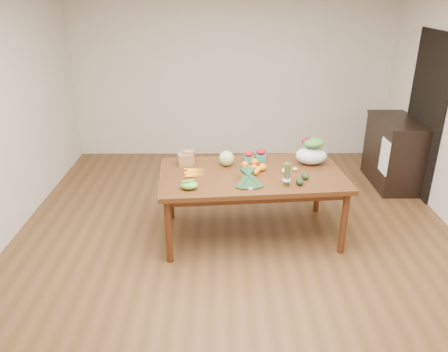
{
  "coord_description": "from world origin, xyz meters",
  "views": [
    {
      "loc": [
        -0.17,
        -3.89,
        2.59
      ],
      "look_at": [
        -0.14,
        0.0,
        0.89
      ],
      "focal_mm": 35.0,
      "sensor_mm": 36.0,
      "label": 1
    }
  ],
  "objects_px": {
    "cabinet": "(393,152)",
    "cabbage": "(226,158)",
    "asparagus_bundle": "(287,174)",
    "paper_bag": "(186,158)",
    "mandarin_cluster": "(254,168)",
    "salad_bag": "(311,152)",
    "dining_table": "(251,204)",
    "kale_bunch": "(249,178)"
  },
  "relations": [
    {
      "from": "cabinet",
      "to": "cabbage",
      "type": "xyz_separation_m",
      "value": [
        -2.33,
        -1.16,
        0.36
      ]
    },
    {
      "from": "cabinet",
      "to": "asparagus_bundle",
      "type": "xyz_separation_m",
      "value": [
        -1.73,
        -1.7,
        0.4
      ]
    },
    {
      "from": "cabbage",
      "to": "asparagus_bundle",
      "type": "height_order",
      "value": "asparagus_bundle"
    },
    {
      "from": "paper_bag",
      "to": "mandarin_cluster",
      "type": "distance_m",
      "value": 0.78
    },
    {
      "from": "paper_bag",
      "to": "asparagus_bundle",
      "type": "relative_size",
      "value": 0.88
    },
    {
      "from": "paper_bag",
      "to": "salad_bag",
      "type": "distance_m",
      "value": 1.41
    },
    {
      "from": "cabbage",
      "to": "salad_bag",
      "type": "relative_size",
      "value": 0.48
    },
    {
      "from": "dining_table",
      "to": "mandarin_cluster",
      "type": "relative_size",
      "value": 10.85
    },
    {
      "from": "paper_bag",
      "to": "kale_bunch",
      "type": "bearing_deg",
      "value": -39.76
    },
    {
      "from": "cabinet",
      "to": "asparagus_bundle",
      "type": "height_order",
      "value": "asparagus_bundle"
    },
    {
      "from": "mandarin_cluster",
      "to": "kale_bunch",
      "type": "distance_m",
      "value": 0.34
    },
    {
      "from": "cabbage",
      "to": "kale_bunch",
      "type": "distance_m",
      "value": 0.58
    },
    {
      "from": "kale_bunch",
      "to": "salad_bag",
      "type": "xyz_separation_m",
      "value": [
        0.73,
        0.58,
        0.06
      ]
    },
    {
      "from": "dining_table",
      "to": "paper_bag",
      "type": "xyz_separation_m",
      "value": [
        -0.72,
        0.24,
        0.45
      ]
    },
    {
      "from": "paper_bag",
      "to": "salad_bag",
      "type": "bearing_deg",
      "value": 0.93
    },
    {
      "from": "salad_bag",
      "to": "asparagus_bundle",
      "type": "bearing_deg",
      "value": -121.11
    },
    {
      "from": "kale_bunch",
      "to": "dining_table",
      "type": "bearing_deg",
      "value": 76.34
    },
    {
      "from": "cabinet",
      "to": "salad_bag",
      "type": "relative_size",
      "value": 2.91
    },
    {
      "from": "mandarin_cluster",
      "to": "salad_bag",
      "type": "height_order",
      "value": "salad_bag"
    },
    {
      "from": "salad_bag",
      "to": "mandarin_cluster",
      "type": "bearing_deg",
      "value": -158.97
    },
    {
      "from": "dining_table",
      "to": "mandarin_cluster",
      "type": "distance_m",
      "value": 0.42
    },
    {
      "from": "asparagus_bundle",
      "to": "kale_bunch",
      "type": "bearing_deg",
      "value": 174.22
    },
    {
      "from": "cabinet",
      "to": "mandarin_cluster",
      "type": "bearing_deg",
      "value": -146.25
    },
    {
      "from": "mandarin_cluster",
      "to": "salad_bag",
      "type": "bearing_deg",
      "value": 21.03
    },
    {
      "from": "paper_bag",
      "to": "cabbage",
      "type": "distance_m",
      "value": 0.46
    },
    {
      "from": "cabinet",
      "to": "cabbage",
      "type": "height_order",
      "value": "cabinet"
    },
    {
      "from": "dining_table",
      "to": "paper_bag",
      "type": "distance_m",
      "value": 0.89
    },
    {
      "from": "paper_bag",
      "to": "asparagus_bundle",
      "type": "height_order",
      "value": "asparagus_bundle"
    },
    {
      "from": "mandarin_cluster",
      "to": "asparagus_bundle",
      "type": "height_order",
      "value": "asparagus_bundle"
    },
    {
      "from": "paper_bag",
      "to": "cabbage",
      "type": "xyz_separation_m",
      "value": [
        0.45,
        -0.02,
        0.01
      ]
    },
    {
      "from": "dining_table",
      "to": "salad_bag",
      "type": "distance_m",
      "value": 0.89
    },
    {
      "from": "paper_bag",
      "to": "cabinet",
      "type": "bearing_deg",
      "value": 22.13
    },
    {
      "from": "dining_table",
      "to": "paper_bag",
      "type": "bearing_deg",
      "value": 156.72
    },
    {
      "from": "salad_bag",
      "to": "cabinet",
      "type": "bearing_deg",
      "value": 38.8
    },
    {
      "from": "paper_bag",
      "to": "kale_bunch",
      "type": "height_order",
      "value": "kale_bunch"
    },
    {
      "from": "dining_table",
      "to": "cabinet",
      "type": "height_order",
      "value": "cabinet"
    },
    {
      "from": "mandarin_cluster",
      "to": "paper_bag",
      "type": "bearing_deg",
      "value": 162.75
    },
    {
      "from": "paper_bag",
      "to": "salad_bag",
      "type": "height_order",
      "value": "salad_bag"
    },
    {
      "from": "kale_bunch",
      "to": "cabbage",
      "type": "bearing_deg",
      "value": 107.33
    },
    {
      "from": "paper_bag",
      "to": "cabbage",
      "type": "bearing_deg",
      "value": -3.03
    },
    {
      "from": "dining_table",
      "to": "cabbage",
      "type": "distance_m",
      "value": 0.57
    },
    {
      "from": "dining_table",
      "to": "salad_bag",
      "type": "bearing_deg",
      "value": 16.12
    }
  ]
}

